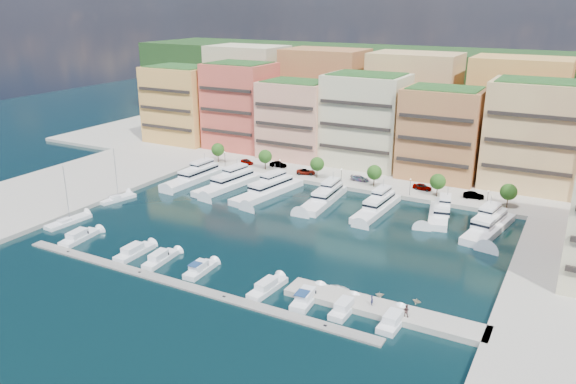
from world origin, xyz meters
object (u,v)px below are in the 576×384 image
cruiser_0 (79,237)px  car_1 (278,164)px  yacht_6 (489,225)px  sailboat_0 (68,222)px  tree_5 (509,192)px  cruiser_3 (160,259)px  tree_1 (265,157)px  cruiser_6 (267,288)px  person_0 (372,300)px  cruiser_9 (393,322)px  tender_3 (417,301)px  yacht_2 (269,189)px  tender_1 (380,294)px  tree_4 (438,182)px  tree_0 (218,150)px  yacht_3 (325,197)px  car_2 (306,172)px  car_4 (422,187)px  car_5 (474,195)px  yacht_0 (196,176)px  cruiser_7 (306,298)px  car_0 (247,162)px  lamppost_0 (225,156)px  person_1 (406,310)px  lamppost_3 (410,184)px  tender_0 (337,289)px  yacht_4 (377,207)px  tree_2 (317,164)px  cruiser_8 (344,309)px  sailboat_1 (117,199)px  yacht_5 (439,213)px  tree_3 (374,172)px  lamppost_2 (341,174)px  lamppost_1 (280,165)px  lamppost_4 (488,196)px  car_3 (360,178)px  cruiser_2 (134,252)px

cruiser_0 → car_1: 62.80m
yacht_6 → sailboat_0: sailboat_0 is taller
tree_5 → cruiser_3: 78.07m
tree_1 → cruiser_6: bearing=-59.0°
sailboat_0 → person_0: bearing=-2.4°
cruiser_9 → person_0: (-4.22, 2.29, 1.30)m
sailboat_0 → tender_3: size_ratio=8.64×
yacht_2 → tender_1: yacht_2 is taller
tree_4 → tender_1: tree_4 is taller
tree_0 → yacht_3: bearing=-18.7°
car_2 → car_4: size_ratio=1.09×
tree_4 → yacht_2: (-37.84, -15.07, -3.53)m
tree_5 → car_5: 8.87m
tree_1 → yacht_0: tree_1 is taller
cruiser_7 → car_0: bearing=129.4°
tender_1 → lamppost_0: bearing=29.9°
cruiser_9 → cruiser_6: bearing=-180.0°
sailboat_0 → person_1: (76.12, -3.56, 1.68)m
tree_5 → lamppost_3: bearing=-174.0°
yacht_0 → tender_0: yacht_0 is taller
tree_1 → lamppost_3: tree_1 is taller
yacht_4 → cruiser_6: 44.46m
tree_2 → tree_5: 48.00m
yacht_4 → person_1: (19.94, -42.70, 0.89)m
tree_4 → tender_3: (9.85, -50.11, -4.34)m
tree_1 → cruiser_8: size_ratio=0.78×
cruiser_6 → car_2: bearing=111.0°
sailboat_0 → tree_5: bearing=32.8°
tender_0 → yacht_0: bearing=40.3°
sailboat_1 → cruiser_8: bearing=-17.3°
tender_3 → yacht_5: bearing=20.1°
lamppost_0 → car_4: lamppost_0 is taller
cruiser_3 → car_0: car_0 is taller
tree_1 → cruiser_6: tree_1 is taller
tree_3 → yacht_4: tree_3 is taller
yacht_0 → tender_0: bearing=-33.2°
yacht_5 → car_4: bearing=118.7°
lamppost_2 → lamppost_3: same height
tender_1 → car_0: (-59.36, 53.16, 1.34)m
tree_3 → sailboat_0: (-50.19, -52.89, -4.44)m
tree_3 → sailboat_1: size_ratio=0.43×
lamppost_1 → cruiser_6: size_ratio=0.48×
lamppost_4 → person_1: 54.22m
lamppost_1 → lamppost_4: size_ratio=1.00×
lamppost_1 → lamppost_3: (36.00, 0.00, 0.00)m
car_0 → tender_3: bearing=-111.7°
cruiser_3 → car_3: car_3 is taller
tree_5 → lamppost_2: size_ratio=1.35×
tree_1 → lamppost_4: size_ratio=1.35×
tree_2 → cruiser_2: (-10.33, -58.09, -4.20)m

